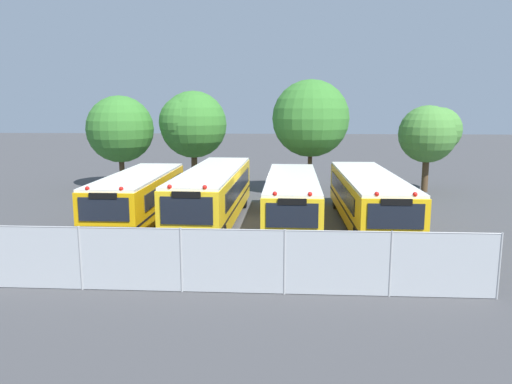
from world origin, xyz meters
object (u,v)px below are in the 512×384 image
(school_bus_2, at_px, (292,199))
(tree_1, at_px, (191,124))
(tree_0, at_px, (118,130))
(tree_2, at_px, (312,118))
(school_bus_1, at_px, (213,194))
(school_bus_3, at_px, (369,197))
(school_bus_0, at_px, (139,196))
(tree_3, at_px, (431,133))

(school_bus_2, relative_size, tree_1, 1.54)
(tree_0, distance_m, tree_2, 13.51)
(school_bus_1, height_order, tree_1, tree_1)
(school_bus_2, height_order, school_bus_3, school_bus_3)
(school_bus_1, bearing_deg, school_bus_3, -177.76)
(school_bus_1, bearing_deg, tree_2, -120.69)
(school_bus_2, bearing_deg, school_bus_1, -5.09)
(school_bus_1, xyz_separation_m, tree_1, (-3.01, 10.27, 3.01))
(school_bus_0, bearing_deg, school_bus_3, -178.06)
(school_bus_1, distance_m, school_bus_2, 3.84)
(school_bus_0, bearing_deg, tree_0, -67.02)
(tree_0, bearing_deg, tree_1, -1.20)
(school_bus_2, height_order, tree_2, tree_2)
(school_bus_2, distance_m, school_bus_3, 3.70)
(tree_2, bearing_deg, tree_0, 170.63)
(school_bus_1, relative_size, tree_1, 1.72)
(school_bus_3, distance_m, tree_1, 14.95)
(school_bus_2, height_order, tree_3, tree_3)
(tree_0, distance_m, tree_1, 5.16)
(tree_1, xyz_separation_m, tree_3, (16.10, -0.36, -0.55))
(tree_2, bearing_deg, school_bus_3, -73.87)
(school_bus_2, height_order, tree_0, tree_0)
(school_bus_1, distance_m, tree_2, 10.27)
(school_bus_0, height_order, tree_3, tree_3)
(tree_3, bearing_deg, school_bus_1, -142.89)
(school_bus_0, distance_m, tree_2, 12.70)
(school_bus_2, xyz_separation_m, tree_2, (1.33, 8.57, 3.58))
(tree_3, bearing_deg, tree_2, -167.76)
(school_bus_1, xyz_separation_m, school_bus_3, (7.49, 0.10, -0.11))
(tree_1, xyz_separation_m, tree_2, (8.16, -2.09, 0.44))
(school_bus_1, bearing_deg, tree_0, -50.36)
(school_bus_0, xyz_separation_m, tree_3, (16.68, 10.21, 2.57))
(school_bus_0, relative_size, tree_3, 1.64)
(school_bus_0, relative_size, school_bus_2, 0.91)
(school_bus_0, distance_m, school_bus_3, 11.09)
(tree_1, bearing_deg, school_bus_3, -44.10)
(school_bus_3, distance_m, tree_0, 18.91)
(tree_1, bearing_deg, school_bus_1, -73.68)
(school_bus_2, distance_m, tree_1, 13.04)
(school_bus_2, relative_size, tree_3, 1.80)
(school_bus_2, relative_size, school_bus_3, 0.91)
(school_bus_0, relative_size, tree_1, 1.40)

